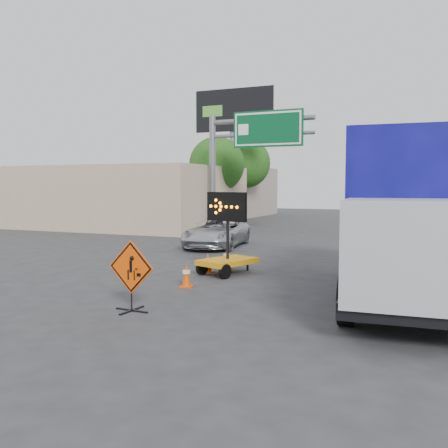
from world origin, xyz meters
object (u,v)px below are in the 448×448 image
Objects in this scene: construction_sign at (131,274)px; pickup_truck at (217,233)px; arrow_board at (228,256)px; box_truck at (410,226)px.

pickup_truck is at bearing 108.74° from construction_sign.
arrow_board reaches higher than construction_sign.
pickup_truck is (-2.96, 11.31, -0.18)m from construction_sign.
box_truck reaches higher than pickup_truck.
pickup_truck is 0.55× the size of box_truck.
construction_sign is 6.76m from box_truck.
pickup_truck is (-3.14, 6.21, 0.07)m from arrow_board.
arrow_board is (0.17, 5.10, -0.25)m from construction_sign.
arrow_board is 6.95m from pickup_truck.
box_truck reaches higher than arrow_board.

